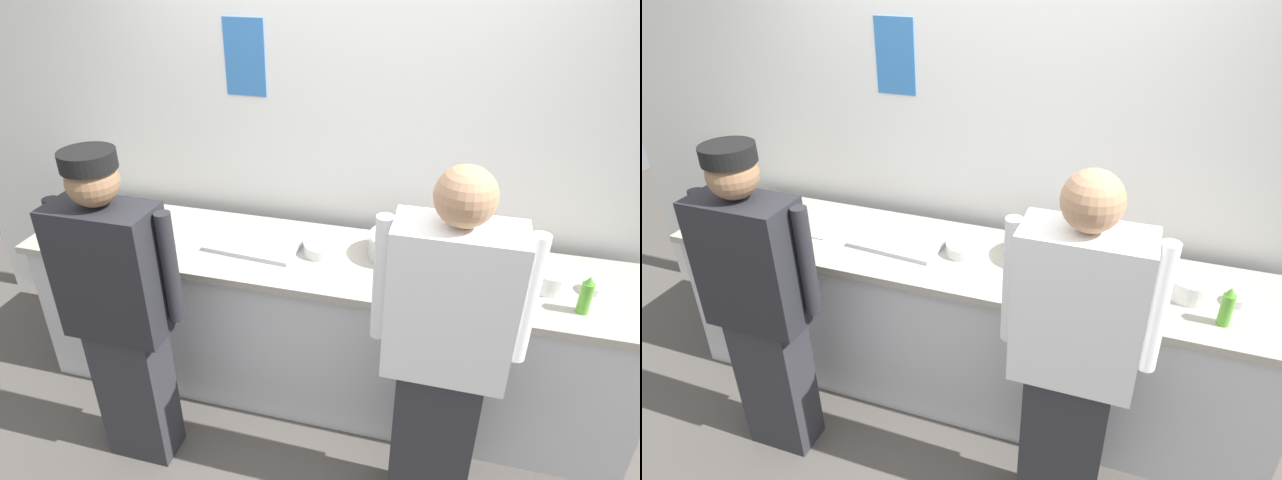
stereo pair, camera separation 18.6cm
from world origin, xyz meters
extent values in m
plane|color=#514C47|center=(0.00, 0.00, 0.00)|extent=(9.00, 9.00, 0.00)
cube|color=white|center=(0.00, 0.83, 1.33)|extent=(5.03, 0.10, 2.65)
cube|color=#3370B7|center=(-0.54, 0.78, 1.78)|extent=(0.22, 0.01, 0.40)
cube|color=silver|center=(0.00, 0.36, 0.43)|extent=(3.14, 0.63, 0.85)
cube|color=#A8A093|center=(0.00, 0.36, 0.87)|extent=(3.21, 0.68, 0.04)
cube|color=#2D2D33|center=(-0.76, -0.31, 0.39)|extent=(0.32, 0.20, 0.78)
cube|color=#232328|center=(-0.76, -0.31, 1.08)|extent=(0.45, 0.24, 0.62)
cylinder|color=#232328|center=(-1.03, -0.27, 1.12)|extent=(0.07, 0.07, 0.52)
cylinder|color=#232328|center=(-0.50, -0.27, 1.12)|extent=(0.07, 0.07, 0.52)
sphere|color=#8C6647|center=(-0.76, -0.31, 1.50)|extent=(0.21, 0.21, 0.21)
cylinder|color=black|center=(-0.76, -0.31, 1.59)|extent=(0.22, 0.22, 0.07)
cube|color=#2D2D33|center=(0.66, -0.24, 0.41)|extent=(0.34, 0.20, 0.82)
cube|color=white|center=(0.66, -0.24, 1.14)|extent=(0.48, 0.24, 0.65)
cylinder|color=white|center=(0.39, -0.20, 1.17)|extent=(0.07, 0.07, 0.55)
cylinder|color=white|center=(0.93, -0.20, 1.17)|extent=(0.07, 0.07, 0.55)
sphere|color=tan|center=(0.66, -0.24, 1.58)|extent=(0.22, 0.22, 0.22)
cylinder|color=white|center=(1.10, 0.37, 0.90)|extent=(0.21, 0.21, 0.01)
cylinder|color=white|center=(1.10, 0.37, 0.91)|extent=(0.21, 0.21, 0.01)
cylinder|color=white|center=(1.10, 0.37, 0.92)|extent=(0.21, 0.21, 0.01)
cylinder|color=white|center=(1.10, 0.37, 0.94)|extent=(0.21, 0.21, 0.01)
cylinder|color=white|center=(1.10, 0.37, 0.95)|extent=(0.21, 0.21, 0.01)
cylinder|color=white|center=(1.10, 0.37, 0.96)|extent=(0.21, 0.21, 0.01)
cylinder|color=white|center=(1.10, 0.37, 0.97)|extent=(0.21, 0.21, 0.01)
cylinder|color=white|center=(1.10, 0.37, 0.98)|extent=(0.21, 0.21, 0.01)
cylinder|color=white|center=(0.00, 0.40, 0.90)|extent=(0.22, 0.22, 0.01)
cylinder|color=white|center=(0.00, 0.40, 0.91)|extent=(0.22, 0.22, 0.01)
cylinder|color=white|center=(0.00, 0.40, 0.92)|extent=(0.22, 0.22, 0.01)
cylinder|color=white|center=(0.00, 0.40, 0.94)|extent=(0.22, 0.22, 0.01)
cylinder|color=white|center=(0.00, 0.40, 0.95)|extent=(0.22, 0.22, 0.01)
cylinder|color=#B7BABF|center=(0.38, 0.45, 0.96)|extent=(0.31, 0.31, 0.13)
cube|color=#B7BABF|center=(-0.37, 0.36, 0.91)|extent=(0.50, 0.32, 0.02)
cylinder|color=#E5E066|center=(-1.34, 0.19, 0.98)|extent=(0.06, 0.06, 0.18)
cone|color=#E5E066|center=(-1.34, 0.19, 1.09)|extent=(0.05, 0.05, 0.04)
cylinder|color=#56A333|center=(1.23, 0.19, 0.97)|extent=(0.05, 0.05, 0.15)
cone|color=#56A333|center=(1.23, 0.19, 1.06)|extent=(0.05, 0.05, 0.04)
cylinder|color=red|center=(0.62, 0.57, 0.97)|extent=(0.06, 0.06, 0.15)
cone|color=red|center=(0.62, 0.57, 1.06)|extent=(0.05, 0.05, 0.04)
cylinder|color=white|center=(0.65, 0.40, 0.91)|extent=(0.10, 0.10, 0.04)
cylinder|color=#5B932D|center=(0.65, 0.40, 0.92)|extent=(0.08, 0.08, 0.01)
cylinder|color=white|center=(1.30, 0.37, 0.91)|extent=(0.10, 0.10, 0.04)
cylinder|color=#5B932D|center=(1.30, 0.37, 0.93)|extent=(0.08, 0.08, 0.01)
cylinder|color=white|center=(0.85, 0.28, 0.94)|extent=(0.09, 0.09, 0.09)
cube|color=#B7BABF|center=(-0.87, 0.28, 0.90)|extent=(0.19, 0.03, 0.01)
cube|color=black|center=(-1.01, 0.28, 0.90)|extent=(0.09, 0.03, 0.02)
camera|label=1|loc=(0.63, -2.03, 2.37)|focal=31.27mm
camera|label=2|loc=(0.81, -1.97, 2.37)|focal=31.27mm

